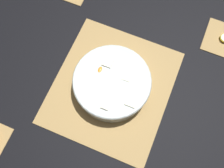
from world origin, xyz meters
The scene contains 4 objects.
ground_plane centered at (0.00, 0.00, 0.00)m, with size 6.00×6.00×0.00m, color black.
bamboo_mat_center centered at (0.00, 0.00, 0.00)m, with size 0.41×0.37×0.01m.
coaster_mat_far_left centered at (-0.31, 0.29, 0.00)m, with size 0.13×0.13×0.01m.
fruit_salad_bowl centered at (0.00, 0.00, 0.04)m, with size 0.24×0.24×0.07m.
Camera 1 is at (0.25, 0.10, 0.81)m, focal length 42.00 mm.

